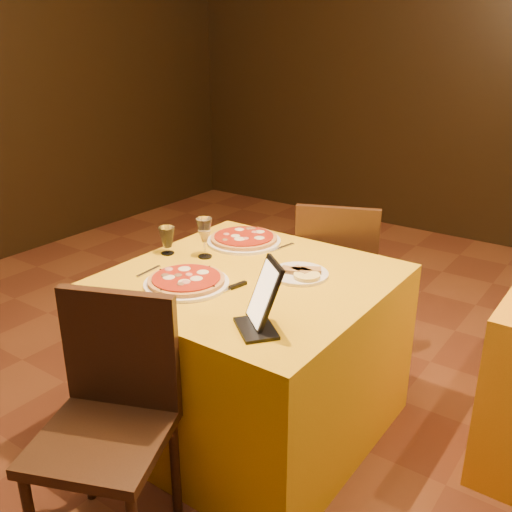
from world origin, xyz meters
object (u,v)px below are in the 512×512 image
Objects in this scene: main_table at (250,353)px; chair_main_near at (101,439)px; tablet at (264,294)px; pizza_near at (186,282)px; chair_main_far at (337,277)px; wine_glass at (204,238)px; water_glass at (167,241)px; pizza_far at (244,240)px.

main_table is 1.21× the size of chair_main_near.
tablet is at bearing 37.52° from chair_main_near.
pizza_near is at bearing 81.31° from chair_main_near.
pizza_near is at bearing -125.01° from main_table.
main_table is 1.21× the size of chair_main_far.
wine_glass is 0.19m from water_glass.
pizza_far is at bearing 101.70° from pizza_near.
chair_main_near is 1.02m from wine_glass.
pizza_far is at bearing 170.22° from tablet.
water_glass is at bearing -158.04° from wine_glass.
chair_main_far reaches higher than pizza_near.
water_glass reaches higher than pizza_far.
pizza_far is at bearing 129.74° from main_table.
chair_main_far reaches higher than main_table.
tablet is (0.45, -0.09, 0.10)m from pizza_near.
pizza_near and pizza_far have the same top height.
water_glass is at bearing 96.45° from chair_main_near.
chair_main_near reaches higher than pizza_far.
wine_glass reaches higher than pizza_near.
wine_glass reaches higher than pizza_far.
main_table is at bearing -11.66° from wine_glass.
chair_main_near is 7.00× the size of water_glass.
chair_main_far is 2.60× the size of pizza_near.
wine_glass is (-0.30, 0.06, 0.47)m from main_table.
chair_main_far is (0.00, 1.66, 0.00)m from chair_main_near.
chair_main_near is 1.00× the size of chair_main_far.
water_glass is (-0.20, -0.33, 0.05)m from pizza_far.
main_table is at bearing 67.10° from chair_main_near.
water_glass is at bearing 38.23° from chair_main_far.
wine_glass is at bearing -96.07° from pizza_far.
pizza_far is (-0.27, 1.16, 0.31)m from chair_main_near.
main_table is 8.46× the size of water_glass.
chair_main_near is 1.23m from pizza_far.
wine_glass is (-0.30, -0.76, 0.39)m from chair_main_far.
pizza_near reaches higher than main_table.
chair_main_far reaches higher than water_glass.
tablet is at bearing -48.46° from pizza_far.
water_glass is 0.53× the size of tablet.
pizza_far is (-0.27, -0.50, 0.31)m from chair_main_far.
chair_main_far is at bearing 61.94° from pizza_far.
water_glass is (-0.17, -0.07, -0.03)m from wine_glass.
pizza_near is at bearing -78.30° from pizza_far.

